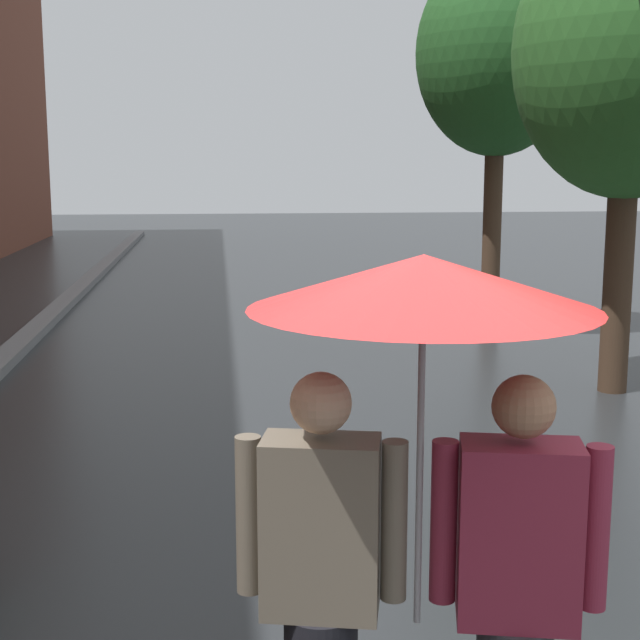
# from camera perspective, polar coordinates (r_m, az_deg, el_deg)

# --- Properties ---
(kerb_strip) EXTENTS (0.30, 36.00, 0.12)m
(kerb_strip) POSITION_cam_1_polar(r_m,az_deg,el_deg) (13.19, -17.38, -0.75)
(kerb_strip) COLOR slate
(kerb_strip) RESTS_ON ground
(street_tree_1) EXTENTS (2.31, 2.31, 4.92)m
(street_tree_1) POSITION_cam_1_polar(r_m,az_deg,el_deg) (9.91, 18.70, 15.43)
(street_tree_1) COLOR #473323
(street_tree_1) RESTS_ON ground
(street_tree_2) EXTENTS (2.22, 2.22, 5.22)m
(street_tree_2) POSITION_cam_1_polar(r_m,az_deg,el_deg) (13.20, 10.95, 15.82)
(street_tree_2) COLOR #473323
(street_tree_2) RESTS_ON ground
(couple_under_umbrella) EXTENTS (1.23, 1.16, 2.08)m
(couple_under_umbrella) POSITION_cam_1_polar(r_m,az_deg,el_deg) (3.12, 6.23, -8.32)
(couple_under_umbrella) COLOR black
(couple_under_umbrella) RESTS_ON ground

